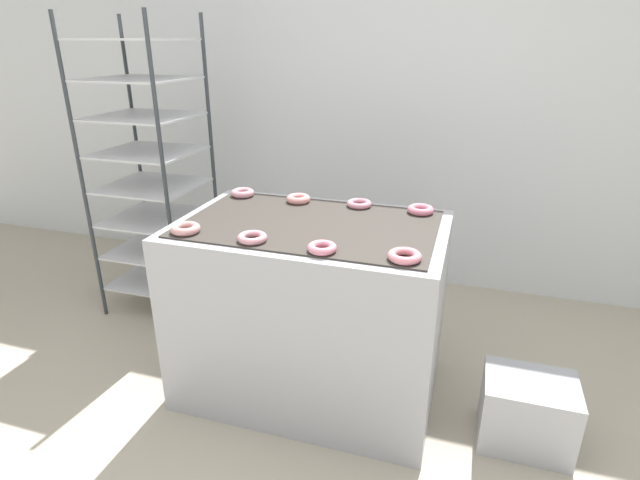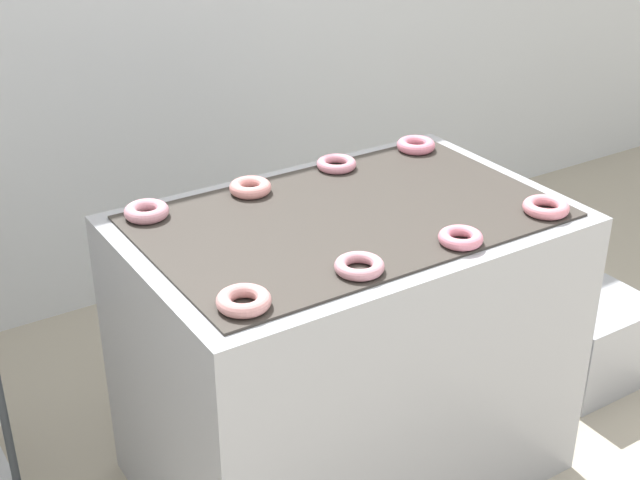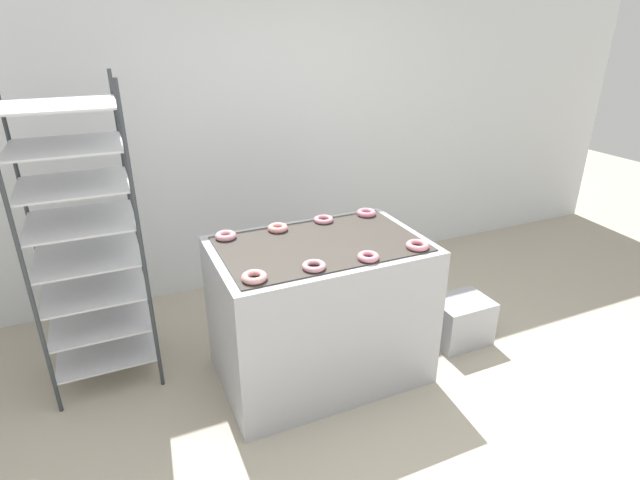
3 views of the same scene
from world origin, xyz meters
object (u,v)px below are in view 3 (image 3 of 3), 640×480
object	(u,v)px
baking_rack_cart	(84,239)
donut_near_left	(254,277)
glaze_bin	(460,321)
donut_far_left	(226,236)
donut_far_midleft	(278,228)
donut_near_midleft	(314,266)
donut_near_right	(417,245)
donut_far_right	(366,213)
donut_far_midright	(324,219)
donut_near_midright	(368,257)
fryer_machine	(320,310)

from	to	relation	value
baking_rack_cart	donut_near_left	size ratio (longest dim) A/B	14.26
donut_near_left	glaze_bin	bearing A→B (deg)	7.06
donut_far_left	donut_far_midleft	bearing A→B (deg)	-1.74
donut_near_midleft	donut_near_right	size ratio (longest dim) A/B	0.96
donut_near_right	donut_far_right	bearing A→B (deg)	90.90
glaze_bin	donut_near_right	bearing A→B (deg)	-161.02
donut_far_right	donut_far_midleft	bearing A→B (deg)	-178.84
donut_far_left	donut_far_midright	bearing A→B (deg)	1.09
baking_rack_cart	glaze_bin	distance (m)	2.53
baking_rack_cart	glaze_bin	xyz separation A→B (m)	(2.32, -0.66, -0.79)
donut_near_right	donut_far_midright	xyz separation A→B (m)	(-0.32, 0.60, -0.00)
glaze_bin	donut_near_left	size ratio (longest dim) A/B	3.02
donut_near_left	donut_far_midleft	size ratio (longest dim) A/B	1.04
donut_near_midleft	donut_near_midright	world-z (taller)	donut_near_midright
baking_rack_cart	donut_far_midleft	xyz separation A→B (m)	(1.10, -0.28, -0.01)
donut_near_midright	donut_near_left	bearing A→B (deg)	178.11
fryer_machine	donut_far_midleft	bearing A→B (deg)	119.72
donut_near_midleft	donut_far_midright	bearing A→B (deg)	61.33
donut_near_right	baking_rack_cart	bearing A→B (deg)	153.97
fryer_machine	donut_near_right	size ratio (longest dim) A/B	9.50
donut_far_left	donut_far_midleft	distance (m)	0.33
donut_far_midleft	donut_near_right	bearing A→B (deg)	-41.67
donut_near_right	donut_far_midleft	world-z (taller)	donut_far_midleft
fryer_machine	donut_far_midleft	size ratio (longest dim) A/B	10.03
baking_rack_cart	donut_far_midright	bearing A→B (deg)	-10.20
donut_near_left	donut_near_right	size ratio (longest dim) A/B	0.99
donut_near_right	donut_far_midright	size ratio (longest dim) A/B	1.05
donut_far_midleft	donut_near_left	bearing A→B (deg)	-119.94
fryer_machine	donut_near_left	bearing A→B (deg)	-149.79
donut_far_left	donut_far_midleft	world-z (taller)	same
glaze_bin	donut_far_right	distance (m)	1.04
fryer_machine	glaze_bin	bearing A→B (deg)	-5.10
donut_near_left	donut_far_left	xyz separation A→B (m)	(0.00, 0.58, 0.00)
fryer_machine	donut_near_midright	world-z (taller)	donut_near_midright
fryer_machine	donut_far_left	size ratio (longest dim) A/B	9.94
donut_far_left	donut_far_right	distance (m)	0.96
donut_near_midright	donut_far_right	distance (m)	0.68
donut_far_left	fryer_machine	bearing A→B (deg)	-30.98
donut_near_midleft	donut_near_midright	distance (m)	0.32
donut_near_left	donut_far_right	size ratio (longest dim) A/B	1.02
donut_near_midleft	donut_near_midright	xyz separation A→B (m)	(0.32, -0.02, 0.00)
donut_near_midright	donut_near_right	bearing A→B (deg)	2.77
donut_near_midright	donut_far_midright	distance (m)	0.61
donut_far_midright	donut_far_right	world-z (taller)	donut_far_right
donut_near_left	donut_far_midright	world-z (taller)	donut_near_left
donut_far_midright	donut_near_right	bearing A→B (deg)	-61.66
glaze_bin	donut_far_midleft	xyz separation A→B (m)	(-1.22, 0.38, 0.78)
donut_far_left	donut_far_midleft	xyz separation A→B (m)	(0.33, -0.01, 0.00)
donut_near_midleft	donut_far_midright	size ratio (longest dim) A/B	1.01
donut_near_midright	fryer_machine	bearing A→B (deg)	116.40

